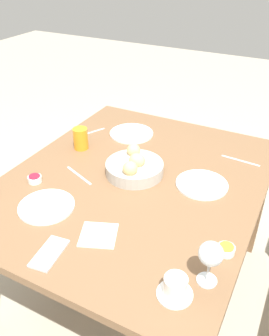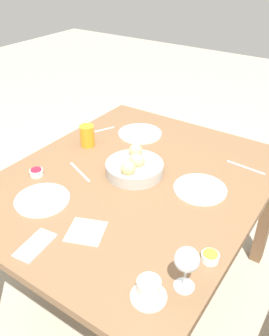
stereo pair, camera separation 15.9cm
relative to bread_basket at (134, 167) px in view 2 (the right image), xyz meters
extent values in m
plane|color=#A89E89|center=(0.03, 0.02, -0.78)|extent=(10.00, 10.00, 0.00)
cube|color=brown|center=(0.03, 0.02, -0.06)|extent=(1.30, 1.08, 0.03)
cube|color=brown|center=(-0.57, -0.47, -0.42)|extent=(0.06, 0.06, 0.70)
cube|color=brown|center=(-0.57, 0.51, -0.42)|extent=(0.06, 0.06, 0.70)
cylinder|color=#B2ADA3|center=(0.00, 0.00, -0.01)|extent=(0.26, 0.26, 0.05)
sphere|color=#DBB775|center=(0.00, 0.01, 0.04)|extent=(0.07, 0.07, 0.07)
sphere|color=#DBB775|center=(0.07, 0.02, 0.04)|extent=(0.06, 0.06, 0.06)
sphere|color=#DBB775|center=(0.00, 0.02, 0.04)|extent=(0.06, 0.06, 0.06)
sphere|color=#DBB775|center=(-0.07, -0.04, 0.04)|extent=(0.06, 0.06, 0.06)
cylinder|color=white|center=(-0.34, -0.19, -0.03)|extent=(0.23, 0.23, 0.01)
cylinder|color=white|center=(0.37, -0.20, -0.03)|extent=(0.22, 0.22, 0.01)
cylinder|color=white|center=(-0.05, 0.30, -0.03)|extent=(0.22, 0.22, 0.01)
cylinder|color=orange|center=(-0.09, -0.35, 0.02)|extent=(0.07, 0.07, 0.11)
cylinder|color=silver|center=(0.43, 0.47, -0.04)|extent=(0.06, 0.06, 0.00)
cylinder|color=silver|center=(0.43, 0.47, 0.00)|extent=(0.01, 0.01, 0.07)
sphere|color=silver|center=(0.43, 0.47, 0.08)|extent=(0.08, 0.08, 0.08)
cylinder|color=white|center=(0.52, 0.41, -0.03)|extent=(0.11, 0.11, 0.01)
cylinder|color=white|center=(0.52, 0.41, 0.00)|extent=(0.07, 0.07, 0.06)
cylinder|color=white|center=(0.26, -0.36, -0.02)|extent=(0.06, 0.06, 0.03)
cylinder|color=#A3192D|center=(0.26, -0.36, -0.01)|extent=(0.05, 0.05, 0.00)
cylinder|color=white|center=(0.29, 0.49, -0.02)|extent=(0.06, 0.06, 0.03)
cylinder|color=#C67F28|center=(0.29, 0.49, -0.01)|extent=(0.05, 0.05, 0.00)
cube|color=#B7B7BC|center=(-0.33, 0.40, -0.04)|extent=(0.03, 0.19, 0.00)
cube|color=#B7B7BC|center=(0.13, -0.21, -0.04)|extent=(0.08, 0.18, 0.00)
cube|color=#B7B7BC|center=(-0.27, -0.39, -0.04)|extent=(0.13, 0.07, 0.00)
cube|color=silver|center=(0.41, 0.07, -0.04)|extent=(0.17, 0.17, 0.00)
cube|color=silver|center=(0.57, -0.03, -0.03)|extent=(0.16, 0.09, 0.01)
camera|label=1|loc=(1.19, 0.62, 0.85)|focal=38.00mm
camera|label=2|loc=(1.11, 0.75, 0.85)|focal=38.00mm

